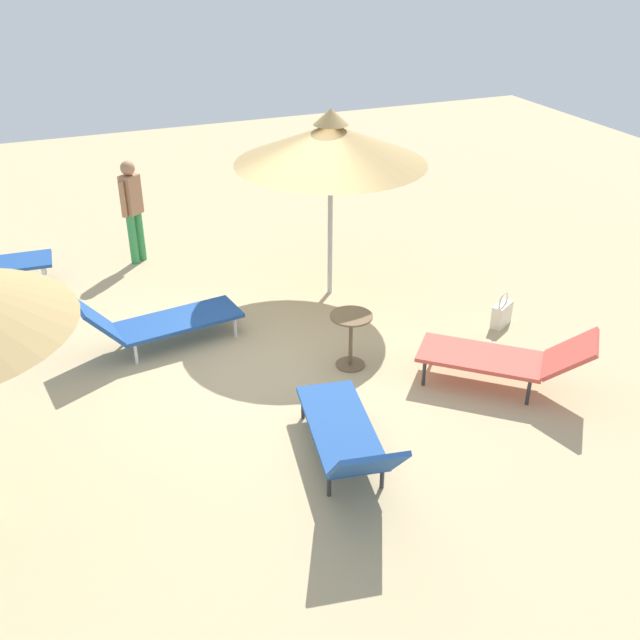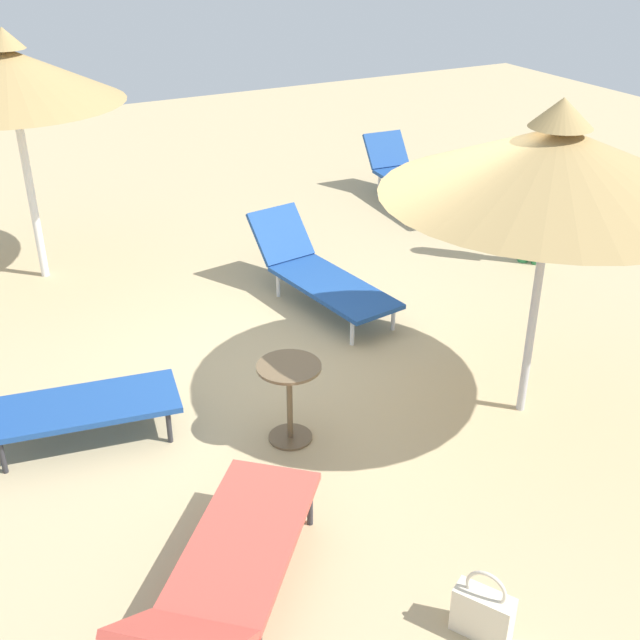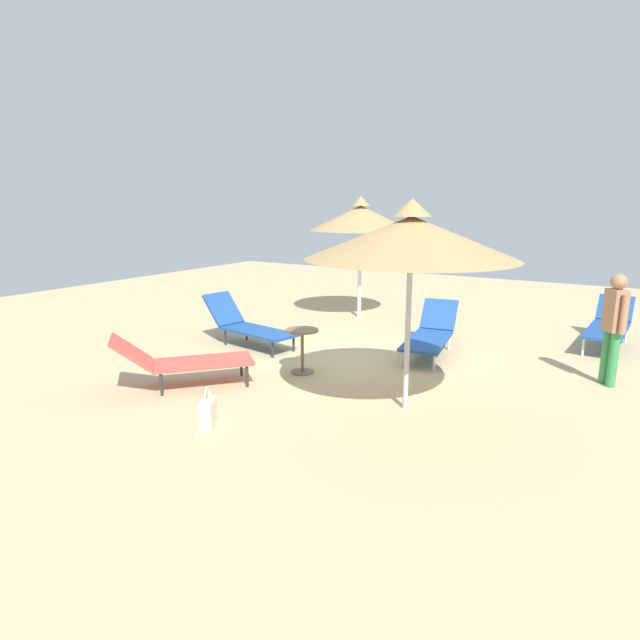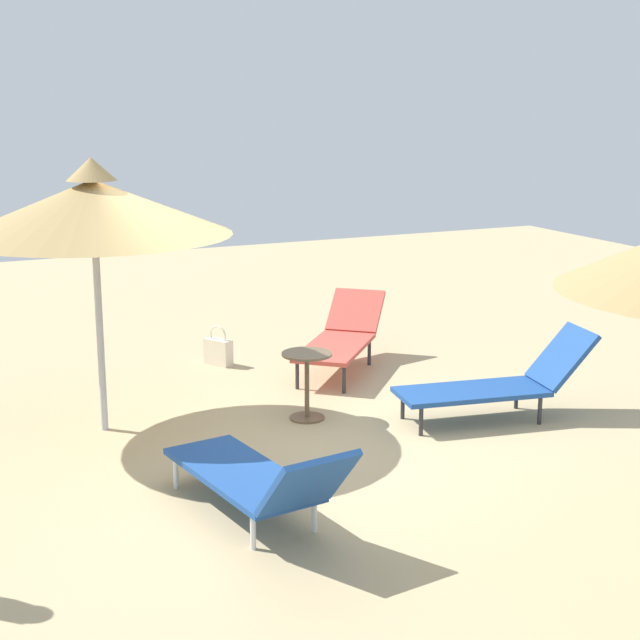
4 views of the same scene
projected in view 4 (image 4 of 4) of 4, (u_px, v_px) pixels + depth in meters
ground at (269, 455)px, 9.32m from camera, size 24.00×24.00×0.10m
parasol_umbrella_near_right at (93, 207)px, 9.36m from camera, size 2.67×2.67×2.73m
lounge_chair_back at (258, 477)px, 7.67m from camera, size 2.14×0.93×0.85m
lounge_chair_edge at (500, 381)px, 10.09m from camera, size 0.97×2.13×0.92m
lounge_chair_far_right at (342, 336)px, 11.89m from camera, size 1.93×1.81×0.83m
handbag at (218, 351)px, 12.16m from camera, size 0.39×0.31×0.51m
side_table_round at (307, 374)px, 10.08m from camera, size 0.53×0.53×0.71m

